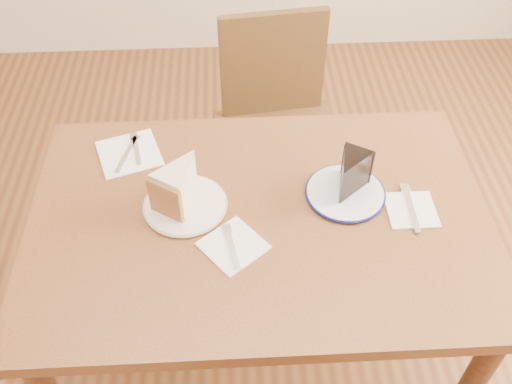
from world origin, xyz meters
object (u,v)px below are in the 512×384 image
object	(u,v)px
plate_cream	(185,205)
carrot_cake	(182,183)
plate_navy	(345,193)
chair_far	(279,132)
chocolate_cake	(349,177)
table	(259,239)

from	to	relation	value
plate_cream	carrot_cake	xyz separation A→B (m)	(-0.01, 0.02, 0.06)
plate_cream	plate_navy	size ratio (longest dim) A/B	1.03
chair_far	chocolate_cake	distance (m)	0.65
plate_cream	plate_navy	bearing A→B (deg)	2.85
plate_navy	plate_cream	bearing A→B (deg)	-177.15
carrot_cake	chocolate_cake	world-z (taller)	carrot_cake
table	chair_far	bearing A→B (deg)	80.11
plate_navy	chocolate_cake	world-z (taller)	chocolate_cake
table	chocolate_cake	distance (m)	0.29
table	chocolate_cake	world-z (taller)	chocolate_cake
carrot_cake	chocolate_cake	bearing A→B (deg)	32.91
chair_far	carrot_cake	xyz separation A→B (m)	(-0.30, -0.55, 0.31)
plate_navy	chocolate_cake	size ratio (longest dim) A/B	1.81
carrot_cake	chocolate_cake	xyz separation A→B (m)	(0.43, 0.00, -0.00)
table	chair_far	distance (m)	0.64
plate_cream	chocolate_cake	size ratio (longest dim) A/B	1.86
chair_far	carrot_cake	distance (m)	0.70
plate_cream	table	bearing A→B (deg)	-11.48
plate_navy	chocolate_cake	bearing A→B (deg)	30.92
table	plate_cream	world-z (taller)	plate_cream
table	chair_far	xyz separation A→B (m)	(0.11, 0.61, -0.15)
plate_navy	chocolate_cake	distance (m)	0.06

